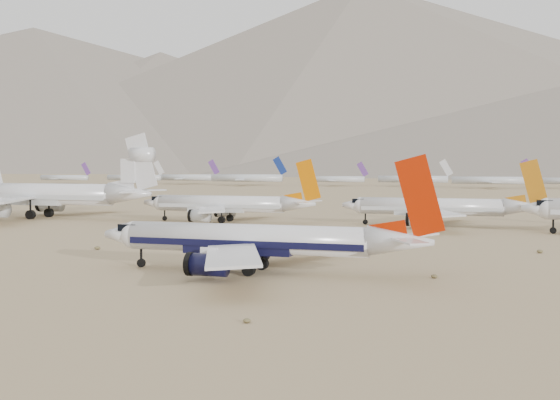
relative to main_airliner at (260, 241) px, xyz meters
name	(u,v)px	position (x,y,z in m)	size (l,w,h in m)	color
ground	(242,271)	(-2.74, 0.73, -4.16)	(7000.00, 7000.00, 0.00)	#896F50
main_airliner	(260,241)	(0.00, 0.00, 0.00)	(42.91, 41.91, 15.14)	silver
row2_gold_tail	(439,208)	(16.59, 74.80, 0.03)	(42.11, 41.18, 14.99)	silver
row2_orange_tail	(228,205)	(-32.24, 70.77, 0.07)	(42.25, 41.33, 15.07)	silver
row2_white_trijet	(45,194)	(-81.35, 68.37, 2.04)	(60.50, 59.13, 21.44)	silver
distant_storage_row	(356,179)	(-53.25, 338.47, 0.33)	(463.71, 65.63, 16.07)	silver
mountain_range	(516,88)	(67.44, 1648.74, 186.15)	(7354.00, 3024.00, 470.00)	slate
desert_scrub	(44,303)	(-13.82, -25.76, -3.88)	(247.37, 121.67, 0.63)	brown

